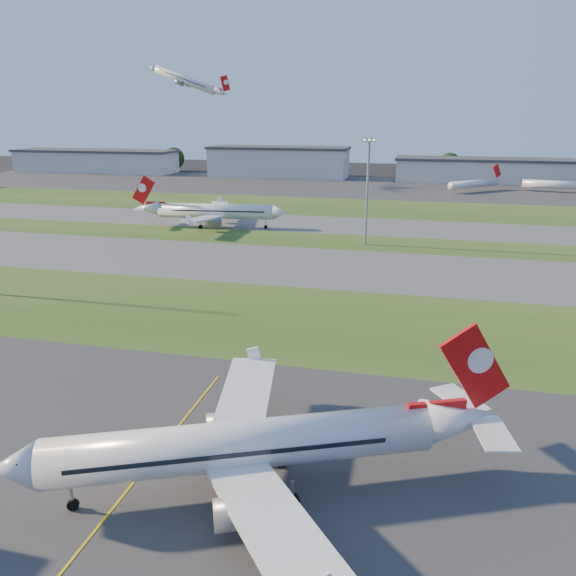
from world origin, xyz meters
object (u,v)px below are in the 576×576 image
(airliner_taxiing, at_px, (215,212))
(mini_jet_far, at_px, (556,184))
(airliner_parked, at_px, (247,445))
(mini_jet_near, at_px, (474,184))
(light_mast_centre, at_px, (368,185))

(airliner_taxiing, distance_m, mini_jet_far, 151.87)
(airliner_parked, relative_size, mini_jet_near, 1.70)
(mini_jet_near, xyz_separation_m, light_mast_centre, (-33.65, -110.22, 11.53))
(mini_jet_far, distance_m, light_mast_centre, 134.39)
(airliner_taxiing, distance_m, light_mast_centre, 47.22)
(light_mast_centre, bearing_deg, airliner_taxiing, 164.26)
(mini_jet_near, height_order, light_mast_centre, light_mast_centre)
(light_mast_centre, bearing_deg, mini_jet_near, 73.02)
(airliner_parked, bearing_deg, light_mast_centre, 66.45)
(mini_jet_far, bearing_deg, airliner_taxiing, -129.68)
(mini_jet_far, bearing_deg, mini_jet_near, -162.59)
(mini_jet_near, xyz_separation_m, mini_jet_far, (33.02, 5.89, 0.00))
(airliner_taxiing, relative_size, mini_jet_far, 1.44)
(airliner_taxiing, bearing_deg, mini_jet_far, -143.29)
(airliner_taxiing, xyz_separation_m, mini_jet_near, (78.00, 97.72, -1.24))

